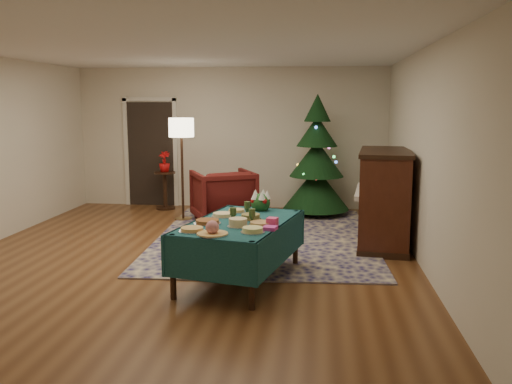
# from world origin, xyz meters

# --- Properties ---
(room_shell) EXTENTS (7.00, 7.00, 7.00)m
(room_shell) POSITION_xyz_m (0.00, 0.00, 1.35)
(room_shell) COLOR #593319
(room_shell) RESTS_ON ground
(doorway) EXTENTS (1.08, 0.04, 2.16)m
(doorway) POSITION_xyz_m (-1.60, 3.48, 1.10)
(doorway) COLOR black
(doorway) RESTS_ON ground
(rug) EXTENTS (3.40, 4.35, 0.02)m
(rug) POSITION_xyz_m (0.92, 1.07, 0.01)
(rug) COLOR #18134A
(rug) RESTS_ON ground
(buffet_table) EXTENTS (1.41, 1.96, 0.69)m
(buffet_table) POSITION_xyz_m (0.84, -0.97, 0.56)
(buffet_table) COLOR black
(buffet_table) RESTS_ON ground
(platter_0) EXTENTS (0.28, 0.28, 0.04)m
(platter_0) POSITION_xyz_m (0.42, -1.51, 0.71)
(platter_0) COLOR silver
(platter_0) RESTS_ON buffet_table
(platter_1) EXTENTS (0.33, 0.33, 0.15)m
(platter_1) POSITION_xyz_m (0.66, -1.64, 0.75)
(platter_1) COLOR silver
(platter_1) RESTS_ON buffet_table
(platter_2) EXTENTS (0.25, 0.25, 0.06)m
(platter_2) POSITION_xyz_m (1.05, -1.49, 0.72)
(platter_2) COLOR silver
(platter_2) RESTS_ON buffet_table
(platter_3) EXTENTS (0.30, 0.30, 0.05)m
(platter_3) POSITION_xyz_m (0.50, -1.14, 0.72)
(platter_3) COLOR silver
(platter_3) RESTS_ON buffet_table
(platter_4) EXTENTS (0.23, 0.23, 0.09)m
(platter_4) POSITION_xyz_m (0.86, -1.25, 0.74)
(platter_4) COLOR silver
(platter_4) RESTS_ON buffet_table
(platter_5) EXTENTS (0.28, 0.28, 0.04)m
(platter_5) POSITION_xyz_m (1.10, -1.14, 0.71)
(platter_5) COLOR silver
(platter_5) RESTS_ON buffet_table
(platter_6) EXTENTS (0.27, 0.27, 0.05)m
(platter_6) POSITION_xyz_m (0.60, -0.75, 0.72)
(platter_6) COLOR silver
(platter_6) RESTS_ON buffet_table
(platter_7) EXTENTS (0.25, 0.25, 0.07)m
(platter_7) POSITION_xyz_m (0.95, -0.87, 0.72)
(platter_7) COLOR silver
(platter_7) RESTS_ON buffet_table
(platter_8) EXTENTS (0.22, 0.22, 0.04)m
(platter_8) POSITION_xyz_m (0.72, -0.46, 0.71)
(platter_8) COLOR silver
(platter_8) RESTS_ON buffet_table
(goblet_0) EXTENTS (0.07, 0.07, 0.16)m
(goblet_0) POSITION_xyz_m (0.88, -0.60, 0.78)
(goblet_0) COLOR #2D471E
(goblet_0) RESTS_ON buffet_table
(goblet_1) EXTENTS (0.07, 0.07, 0.16)m
(goblet_1) POSITION_xyz_m (0.99, -1.04, 0.78)
(goblet_1) COLOR #2D471E
(goblet_1) RESTS_ON buffet_table
(goblet_2) EXTENTS (0.07, 0.07, 0.16)m
(goblet_2) POSITION_xyz_m (0.77, -0.99, 0.78)
(goblet_2) COLOR #2D471E
(goblet_2) RESTS_ON buffet_table
(napkin_stack) EXTENTS (0.17, 0.17, 0.04)m
(napkin_stack) POSITION_xyz_m (1.22, -1.34, 0.71)
(napkin_stack) COLOR #D33AA6
(napkin_stack) RESTS_ON buffet_table
(gift_box) EXTENTS (0.13, 0.13, 0.09)m
(gift_box) POSITION_xyz_m (1.23, -1.16, 0.74)
(gift_box) COLOR #F84583
(gift_box) RESTS_ON buffet_table
(centerpiece) EXTENTS (0.25, 0.25, 0.29)m
(centerpiece) POSITION_xyz_m (1.00, -0.30, 0.81)
(centerpiece) COLOR #1E4C1E
(centerpiece) RESTS_ON buffet_table
(armchair) EXTENTS (1.26, 1.23, 0.99)m
(armchair) POSITION_xyz_m (0.10, 2.09, 0.50)
(armchair) COLOR #4E1310
(armchair) RESTS_ON ground
(floor_lamp) EXTENTS (0.43, 0.43, 1.77)m
(floor_lamp) POSITION_xyz_m (-0.63, 2.16, 1.50)
(floor_lamp) COLOR #A57F3F
(floor_lamp) RESTS_ON ground
(side_table) EXTENTS (0.40, 0.40, 0.72)m
(side_table) POSITION_xyz_m (-1.22, 3.10, 0.35)
(side_table) COLOR black
(side_table) RESTS_ON ground
(potted_plant) EXTENTS (0.22, 0.39, 0.22)m
(potted_plant) POSITION_xyz_m (-1.22, 3.10, 0.83)
(potted_plant) COLOR red
(potted_plant) RESTS_ON side_table
(christmas_tree) EXTENTS (1.49, 1.49, 2.19)m
(christmas_tree) POSITION_xyz_m (1.67, 2.90, 0.98)
(christmas_tree) COLOR black
(christmas_tree) RESTS_ON ground
(piano) EXTENTS (0.89, 1.64, 1.36)m
(piano) POSITION_xyz_m (2.65, 0.85, 0.67)
(piano) COLOR black
(piano) RESTS_ON ground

